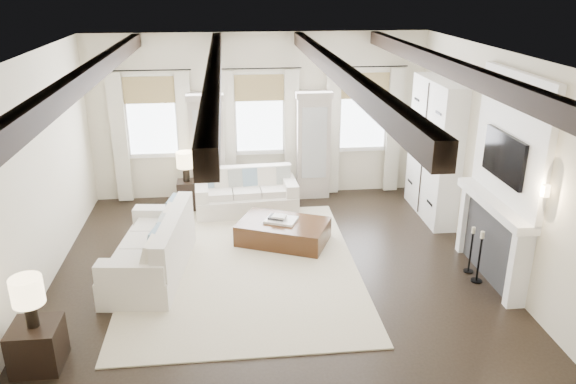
{
  "coord_description": "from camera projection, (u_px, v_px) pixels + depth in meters",
  "views": [
    {
      "loc": [
        -0.6,
        -6.96,
        4.15
      ],
      "look_at": [
        0.24,
        0.79,
        1.15
      ],
      "focal_mm": 35.0,
      "sensor_mm": 36.0,
      "label": 1
    }
  ],
  "objects": [
    {
      "name": "sofa_back",
      "position": [
        246.0,
        194.0,
        10.53
      ],
      "size": [
        1.91,
        0.94,
        0.8
      ],
      "color": "silver",
      "rests_on": "ground"
    },
    {
      "name": "lamp_front",
      "position": [
        28.0,
        294.0,
        6.07
      ],
      "size": [
        0.35,
        0.35,
        0.6
      ],
      "color": "black",
      "rests_on": "side_table_front"
    },
    {
      "name": "side_table_front",
      "position": [
        38.0,
        346.0,
        6.32
      ],
      "size": [
        0.53,
        0.53,
        0.53
      ],
      "primitive_type": "cube",
      "color": "black",
      "rests_on": "ground"
    },
    {
      "name": "ground",
      "position": [
        277.0,
        288.0,
        8.01
      ],
      "size": [
        7.5,
        7.5,
        0.0
      ],
      "primitive_type": "plane",
      "color": "black",
      "rests_on": "ground"
    },
    {
      "name": "room_shell",
      "position": [
        322.0,
        141.0,
        8.24
      ],
      "size": [
        6.54,
        7.54,
        3.22
      ],
      "color": "beige",
      "rests_on": "ground"
    },
    {
      "name": "side_table_back",
      "position": [
        188.0,
        195.0,
        10.66
      ],
      "size": [
        0.37,
        0.37,
        0.55
      ],
      "primitive_type": "cube",
      "color": "black",
      "rests_on": "ground"
    },
    {
      "name": "book_lower",
      "position": [
        277.0,
        217.0,
        9.26
      ],
      "size": [
        0.32,
        0.29,
        0.04
      ],
      "primitive_type": "cube",
      "rotation": [
        0.0,
        0.0,
        -0.42
      ],
      "color": "#262628",
      "rests_on": "tray"
    },
    {
      "name": "candlestick_near",
      "position": [
        479.0,
        261.0,
        8.06
      ],
      "size": [
        0.16,
        0.16,
        0.8
      ],
      "color": "black",
      "rests_on": "ground"
    },
    {
      "name": "lamp_back",
      "position": [
        185.0,
        162.0,
        10.42
      ],
      "size": [
        0.33,
        0.33,
        0.57
      ],
      "color": "black",
      "rests_on": "side_table_back"
    },
    {
      "name": "candlestick_far",
      "position": [
        470.0,
        254.0,
        8.33
      ],
      "size": [
        0.15,
        0.15,
        0.73
      ],
      "color": "black",
      "rests_on": "ground"
    },
    {
      "name": "area_rug",
      "position": [
        242.0,
        267.0,
        8.57
      ],
      "size": [
        3.46,
        4.45,
        0.02
      ],
      "primitive_type": "cube",
      "color": "beige",
      "rests_on": "ground"
    },
    {
      "name": "sofa_left",
      "position": [
        154.0,
        251.0,
        8.27
      ],
      "size": [
        1.22,
        2.24,
        0.92
      ],
      "color": "silver",
      "rests_on": "ground"
    },
    {
      "name": "ottoman",
      "position": [
        283.0,
        232.0,
        9.3
      ],
      "size": [
        1.66,
        1.39,
        0.37
      ],
      "primitive_type": "cube",
      "rotation": [
        0.0,
        0.0,
        -0.42
      ],
      "color": "black",
      "rests_on": "ground"
    },
    {
      "name": "tray",
      "position": [
        281.0,
        220.0,
        9.26
      ],
      "size": [
        0.61,
        0.55,
        0.04
      ],
      "primitive_type": "cube",
      "rotation": [
        0.0,
        0.0,
        -0.42
      ],
      "color": "white",
      "rests_on": "ottoman"
    },
    {
      "name": "book_upper",
      "position": [
        279.0,
        216.0,
        9.21
      ],
      "size": [
        0.27,
        0.24,
        0.03
      ],
      "primitive_type": "cube",
      "rotation": [
        0.0,
        0.0,
        -0.42
      ],
      "color": "beige",
      "rests_on": "book_lower"
    }
  ]
}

